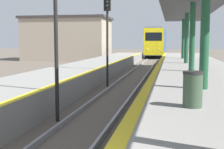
{
  "coord_description": "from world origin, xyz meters",
  "views": [
    {
      "loc": [
        2.42,
        -2.49,
        2.51
      ],
      "look_at": [
        -2.25,
        22.11,
        -0.16
      ],
      "focal_mm": 50.0,
      "sensor_mm": 36.0,
      "label": 1
    }
  ],
  "objects_px": {
    "train": "(157,42)",
    "signal_near": "(55,9)",
    "signal_mid": "(107,23)",
    "trash_bin": "(193,89)"
  },
  "relations": [
    {
      "from": "train",
      "to": "signal_near",
      "type": "distance_m",
      "value": 44.98
    },
    {
      "from": "train",
      "to": "signal_mid",
      "type": "height_order",
      "value": "signal_mid"
    },
    {
      "from": "signal_near",
      "to": "trash_bin",
      "type": "distance_m",
      "value": 4.81
    },
    {
      "from": "trash_bin",
      "to": "signal_mid",
      "type": "bearing_deg",
      "value": 113.02
    },
    {
      "from": "signal_mid",
      "to": "trash_bin",
      "type": "bearing_deg",
      "value": -66.98
    },
    {
      "from": "train",
      "to": "signal_near",
      "type": "bearing_deg",
      "value": -91.34
    },
    {
      "from": "signal_near",
      "to": "signal_mid",
      "type": "height_order",
      "value": "same"
    },
    {
      "from": "signal_near",
      "to": "trash_bin",
      "type": "relative_size",
      "value": 5.96
    },
    {
      "from": "signal_near",
      "to": "signal_mid",
      "type": "xyz_separation_m",
      "value": [
        0.04,
        7.63,
        0.0
      ]
    },
    {
      "from": "signal_near",
      "to": "trash_bin",
      "type": "height_order",
      "value": "signal_near"
    }
  ]
}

